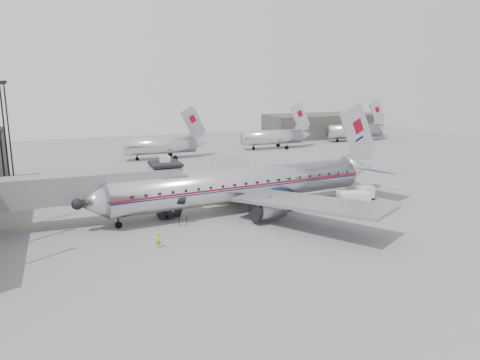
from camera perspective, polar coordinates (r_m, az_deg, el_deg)
The scene contains 12 objects.
ground at distance 54.31m, azimuth 1.37°, elevation -4.55°, with size 160.00×160.00×0.00m, color slate.
hangar at distance 126.58m, azimuth 9.97°, elevation 6.56°, with size 30.00×12.00×6.00m, color #3D3A37.
apron_line at distance 60.73m, azimuth 1.84°, elevation -2.68°, with size 0.15×60.00×0.01m, color gold.
jet_bridge at distance 53.05m, azimuth -17.07°, elevation -0.85°, with size 21.00×6.20×7.10m.
distant_aircraft_near at distance 92.69m, azimuth -9.62°, elevation 4.22°, with size 16.39×3.20×10.26m.
distant_aircraft_mid at distance 104.59m, azimuth 4.06°, elevation 5.32°, with size 16.39×3.20×10.26m.
distant_aircraft_far at distance 119.99m, azimuth 13.74°, elevation 5.93°, with size 16.39×3.20×10.26m.
airliner at distance 56.52m, azimuth 0.94°, elevation -0.51°, with size 40.02×36.91×12.67m.
service_van at distance 57.38m, azimuth 12.98°, elevation -2.59°, with size 5.54×3.26×2.45m.
baggage_cart_navy at distance 57.77m, azimuth 6.33°, elevation -2.58°, with size 2.69×2.34×1.79m.
baggage_cart_white at distance 63.93m, azimuth 15.00°, elevation -1.49°, with size 2.44×2.01×1.72m.
ramp_worker at distance 45.32m, azimuth -9.93°, elevation -7.25°, with size 0.57×0.37×1.55m, color #B7C617.
Camera 1 is at (-19.82, -47.93, 16.08)m, focal length 35.00 mm.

